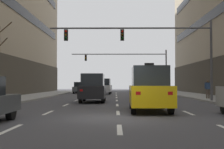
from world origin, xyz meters
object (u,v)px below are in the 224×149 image
object	(u,v)px
car_driving_3	(80,88)
traffic_signal_0	(151,42)
taxi_driving_4	(149,89)
car_driving_2	(104,86)
traffic_signal_1	(134,62)
pedestrian_1	(208,88)
car_driving_0	(93,88)

from	to	relation	value
car_driving_3	traffic_signal_0	world-z (taller)	traffic_signal_0
taxi_driving_4	traffic_signal_0	xyz separation A→B (m)	(0.98, 7.19, 3.39)
car_driving_2	traffic_signal_0	size ratio (longest dim) A/B	0.35
car_driving_2	taxi_driving_4	distance (m)	23.60
traffic_signal_1	pedestrian_1	distance (m)	17.74
car_driving_2	pedestrian_1	bearing A→B (deg)	-55.71
car_driving_0	pedestrian_1	distance (m)	9.82
car_driving_2	car_driving_3	distance (m)	4.42
traffic_signal_0	car_driving_0	bearing A→B (deg)	179.67
car_driving_2	car_driving_3	world-z (taller)	car_driving_2
taxi_driving_4	pedestrian_1	bearing A→B (deg)	58.49
car_driving_0	traffic_signal_1	distance (m)	20.07
car_driving_3	traffic_signal_0	xyz separation A→B (m)	(7.57, -18.94, 3.73)
car_driving_3	traffic_signal_0	size ratio (longest dim) A/B	0.35
traffic_signal_0	pedestrian_1	size ratio (longest dim) A/B	8.01
traffic_signal_0	pedestrian_1	bearing A→B (deg)	27.99
traffic_signal_0	pedestrian_1	xyz separation A→B (m)	(5.09, 2.70, -3.49)
taxi_driving_4	traffic_signal_0	bearing A→B (deg)	82.23
car_driving_2	traffic_signal_1	bearing A→B (deg)	37.79
taxi_driving_4	traffic_signal_0	size ratio (longest dim) A/B	0.38
car_driving_3	traffic_signal_0	bearing A→B (deg)	-68.20
taxi_driving_4	traffic_signal_1	xyz separation A→B (m)	(0.91, 26.52, 3.33)
car_driving_0	taxi_driving_4	xyz separation A→B (m)	(3.38, -7.22, 0.06)
car_driving_0	car_driving_2	distance (m)	16.17
pedestrian_1	car_driving_2	bearing A→B (deg)	124.29
car_driving_2	pedestrian_1	xyz separation A→B (m)	(9.20, -13.49, 0.01)
car_driving_2	traffic_signal_1	world-z (taller)	traffic_signal_1
car_driving_3	pedestrian_1	bearing A→B (deg)	-52.05
car_driving_3	traffic_signal_1	world-z (taller)	traffic_signal_1
traffic_signal_0	pedestrian_1	distance (m)	6.74
car_driving_0	car_driving_3	xyz separation A→B (m)	(-3.22, 18.91, -0.27)
car_driving_3	traffic_signal_1	distance (m)	8.36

